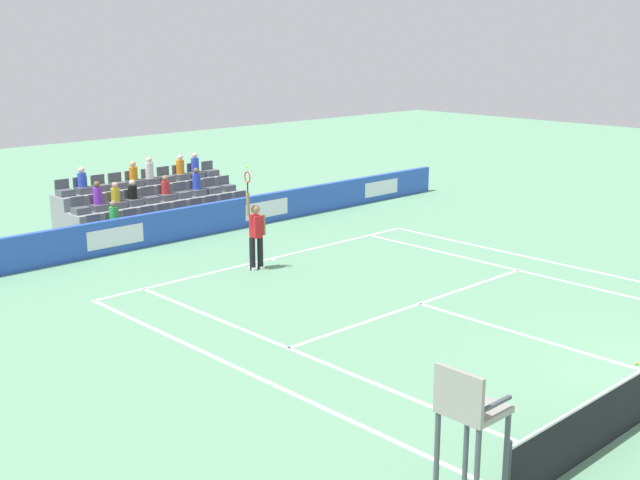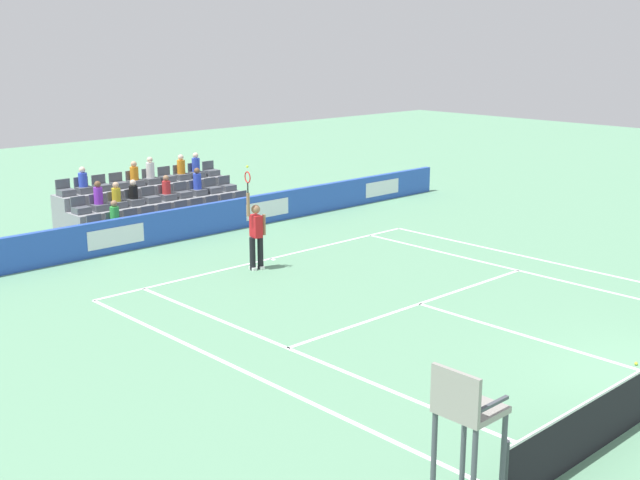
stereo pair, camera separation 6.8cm
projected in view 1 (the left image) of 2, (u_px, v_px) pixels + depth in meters
line_baseline at (270, 259)px, 23.12m from camera, size 10.97×0.10×0.01m
line_service at (420, 304)px, 19.25m from camera, size 8.23×0.10×0.01m
line_centre_service at (538, 339)px, 17.00m from camera, size 0.10×6.40×0.01m
line_singles_sideline_left at (304, 354)px, 16.19m from camera, size 0.10×11.89×0.01m
line_singles_sideline_right at (533, 274)px, 21.67m from camera, size 0.10×11.89×0.01m
line_doubles_sideline_left at (249, 373)px, 15.28m from camera, size 0.10×11.89×0.01m
line_doubles_sideline_right at (560, 264)px, 22.59m from camera, size 0.10×11.89×0.01m
line_centre_mark at (272, 259)px, 23.05m from camera, size 0.10×0.20×0.01m
sponsor_barrier at (195, 221)px, 25.57m from camera, size 22.73×0.22×0.99m
tennis_player at (256, 234)px, 21.85m from camera, size 0.51×0.39×2.85m
umpire_chair at (469, 428)px, 9.89m from camera, size 0.70×0.70×2.34m
stadium_stand at (154, 208)px, 27.18m from camera, size 6.20×2.85×2.17m
loose_tennis_ball at (637, 363)px, 15.68m from camera, size 0.07×0.07×0.07m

